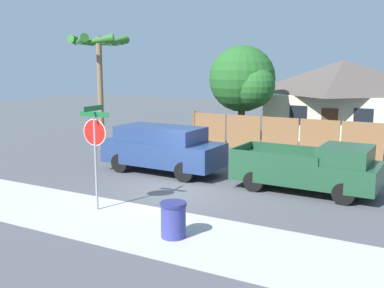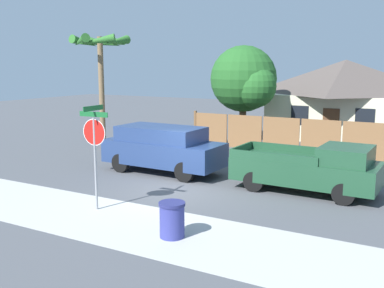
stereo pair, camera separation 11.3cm
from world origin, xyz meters
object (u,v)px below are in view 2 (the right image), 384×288
(oak_tree, at_px, (246,81))
(trash_bin, at_px, (172,220))
(palm_tree, at_px, (100,51))
(red_suv, at_px, (163,148))
(house, at_px, (344,97))
(stop_sign, at_px, (94,139))
(orange_pickup, at_px, (311,168))

(oak_tree, bearing_deg, trash_bin, -74.27)
(palm_tree, distance_m, red_suv, 7.42)
(house, xyz_separation_m, stop_sign, (-3.57, -18.60, -0.27))
(oak_tree, relative_size, palm_tree, 0.93)
(house, height_order, palm_tree, palm_tree)
(orange_pickup, height_order, trash_bin, orange_pickup)
(house, bearing_deg, palm_tree, -133.08)
(house, height_order, stop_sign, house)
(orange_pickup, bearing_deg, trash_bin, -107.23)
(red_suv, relative_size, stop_sign, 1.58)
(house, xyz_separation_m, oak_tree, (-4.45, -4.97, 1.07))
(stop_sign, bearing_deg, house, 75.59)
(house, bearing_deg, trash_bin, -91.13)
(red_suv, bearing_deg, palm_tree, 154.47)
(orange_pickup, xyz_separation_m, trash_bin, (-1.97, -5.84, -0.38))
(stop_sign, height_order, trash_bin, stop_sign)
(red_suv, bearing_deg, orange_pickup, 1.36)
(house, xyz_separation_m, orange_pickup, (1.59, -13.55, -1.59))
(palm_tree, distance_m, orange_pickup, 12.66)
(stop_sign, bearing_deg, red_suv, 96.32)
(stop_sign, distance_m, trash_bin, 3.70)
(palm_tree, bearing_deg, trash_bin, -42.00)
(red_suv, bearing_deg, trash_bin, -53.74)
(oak_tree, height_order, palm_tree, palm_tree)
(oak_tree, distance_m, orange_pickup, 10.82)
(palm_tree, relative_size, red_suv, 1.17)
(oak_tree, distance_m, trash_bin, 15.29)
(stop_sign, bearing_deg, orange_pickup, 40.85)
(oak_tree, height_order, stop_sign, oak_tree)
(palm_tree, height_order, trash_bin, palm_tree)
(oak_tree, height_order, trash_bin, oak_tree)
(oak_tree, bearing_deg, palm_tree, -134.11)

